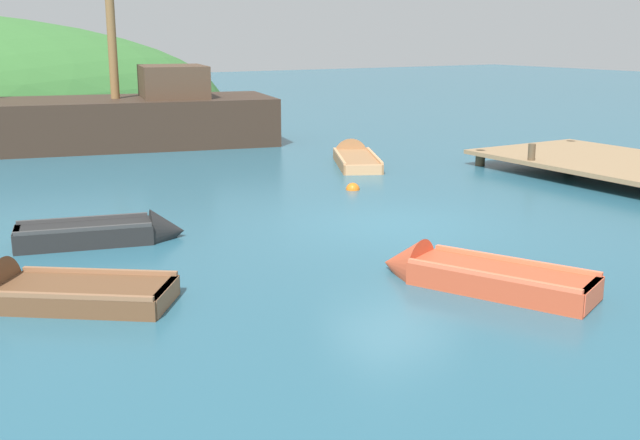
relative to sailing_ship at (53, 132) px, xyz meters
name	(u,v)px	position (x,y,z in m)	size (l,w,h in m)	color
ground_plane	(392,225)	(3.41, -14.78, -0.58)	(120.00, 120.00, 0.00)	#285B70
sailing_ship	(53,132)	(0.00, 0.00, 0.00)	(18.00, 7.57, 11.03)	#38281E
rowboat_outer_right	(109,236)	(-1.99, -13.09, -0.45)	(3.23, 1.65, 0.91)	black
rowboat_outer_left	(47,297)	(-3.75, -15.97, -0.49)	(3.20, 2.83, 1.18)	brown
rowboat_far	(354,160)	(7.13, -7.78, -0.49)	(2.68, 3.87, 1.07)	#9E7047
rowboat_portside	(470,278)	(2.10, -18.59, -0.45)	(2.34, 3.56, 0.99)	#C64C2D
buoy_orange	(353,190)	(4.75, -11.30, -0.58)	(0.35, 0.35, 0.35)	orange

